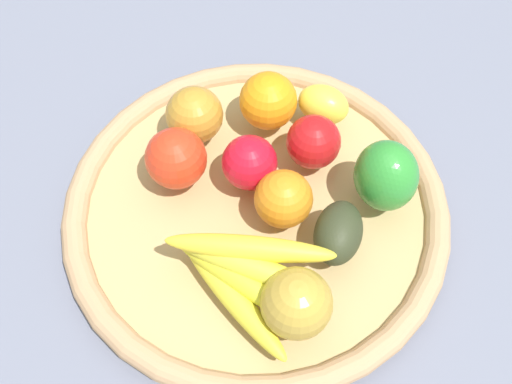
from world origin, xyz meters
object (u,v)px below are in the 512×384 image
bell_pepper (386,176)px  apple_4 (314,142)px  banana_bunch (243,272)px  lemon_0 (323,104)px  apple_1 (194,115)px  orange_0 (268,101)px  apple_3 (250,163)px  apple_0 (297,303)px  avocado (338,233)px  orange_1 (284,199)px  apple_2 (176,158)px

bell_pepper → apple_4: bearing=-147.9°
banana_bunch → lemon_0: banana_bunch is taller
apple_1 → bell_pepper: size_ratio=0.80×
apple_4 → orange_0: bearing=135.1°
apple_3 → bell_pepper: bearing=-5.7°
orange_0 → apple_0: (0.05, -0.27, 0.00)m
bell_pepper → apple_0: (-0.10, -0.16, -0.01)m
apple_3 → orange_0: bearing=80.1°
avocado → orange_1: bearing=150.4°
avocado → apple_0: (-0.04, -0.09, 0.01)m
bell_pepper → apple_0: 0.19m
apple_4 → apple_2: size_ratio=0.90×
lemon_0 → apple_3: size_ratio=1.00×
lemon_0 → apple_3: 0.14m
apple_1 → apple_4: bearing=-11.3°
banana_bunch → lemon_0: bearing=71.2°
banana_bunch → apple_4: bearing=68.0°
apple_1 → orange_1: apple_1 is taller
apple_4 → bell_pepper: 0.10m
apple_1 → apple_2: apple_2 is taller
apple_1 → lemon_0: size_ratio=1.08×
apple_4 → apple_1: apple_1 is taller
apple_1 → apple_2: size_ratio=0.97×
orange_0 → banana_bunch: bearing=-93.2°
bell_pepper → lemon_0: size_ratio=1.35×
lemon_0 → apple_0: apple_0 is taller
orange_0 → apple_0: size_ratio=0.98×
apple_4 → apple_3: bearing=-154.4°
bell_pepper → orange_1: 0.12m
apple_0 → apple_3: (-0.06, 0.18, -0.00)m
orange_0 → banana_bunch: orange_0 is taller
apple_4 → apple_3: size_ratio=1.00×
apple_0 → orange_0: bearing=99.4°
banana_bunch → lemon_0: size_ratio=2.77×
apple_4 → apple_1: bearing=168.7°
apple_1 → orange_1: (0.12, -0.12, -0.00)m
apple_0 → apple_3: 0.19m
banana_bunch → apple_3: 0.14m
bell_pepper → apple_3: (-0.16, 0.02, -0.01)m
lemon_0 → orange_0: bearing=-172.4°
banana_bunch → apple_3: bearing=91.3°
banana_bunch → apple_0: (0.06, -0.03, 0.01)m
apple_1 → lemon_0: apple_1 is taller
lemon_0 → apple_3: bearing=-130.0°
orange_0 → lemon_0: size_ratio=1.10×
orange_0 → apple_3: bearing=-99.9°
bell_pepper → apple_2: bearing=-119.0°
apple_0 → orange_1: 0.13m
avocado → bell_pepper: size_ratio=0.88×
apple_0 → orange_1: bearing=98.5°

